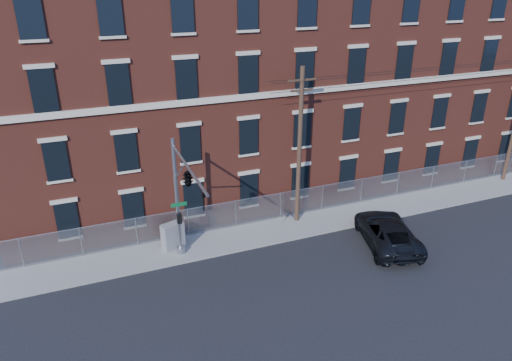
{
  "coord_description": "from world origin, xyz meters",
  "views": [
    {
      "loc": [
        -10.56,
        -18.86,
        15.12
      ],
      "look_at": [
        -1.51,
        4.0,
        4.19
      ],
      "focal_mm": 33.22,
      "sensor_mm": 36.0,
      "label": 1
    }
  ],
  "objects_px": {
    "pickup_truck": "(387,232)",
    "utility_pole_near": "(300,145)",
    "traffic_signal_mast": "(185,186)",
    "utility_cabinet": "(173,236)"
  },
  "relations": [
    {
      "from": "pickup_truck",
      "to": "utility_pole_near",
      "type": "bearing_deg",
      "value": -33.39
    },
    {
      "from": "utility_pole_near",
      "to": "traffic_signal_mast",
      "type": "bearing_deg",
      "value": -156.86
    },
    {
      "from": "pickup_truck",
      "to": "utility_cabinet",
      "type": "bearing_deg",
      "value": -2.54
    },
    {
      "from": "utility_pole_near",
      "to": "utility_cabinet",
      "type": "bearing_deg",
      "value": -177.38
    },
    {
      "from": "pickup_truck",
      "to": "utility_cabinet",
      "type": "distance_m",
      "value": 12.75
    },
    {
      "from": "traffic_signal_mast",
      "to": "utility_cabinet",
      "type": "bearing_deg",
      "value": 94.99
    },
    {
      "from": "traffic_signal_mast",
      "to": "utility_pole_near",
      "type": "distance_m",
      "value": 8.7
    },
    {
      "from": "utility_pole_near",
      "to": "pickup_truck",
      "type": "relative_size",
      "value": 1.68
    },
    {
      "from": "pickup_truck",
      "to": "traffic_signal_mast",
      "type": "bearing_deg",
      "value": 11.09
    },
    {
      "from": "pickup_truck",
      "to": "utility_cabinet",
      "type": "relative_size",
      "value": 3.74
    }
  ]
}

